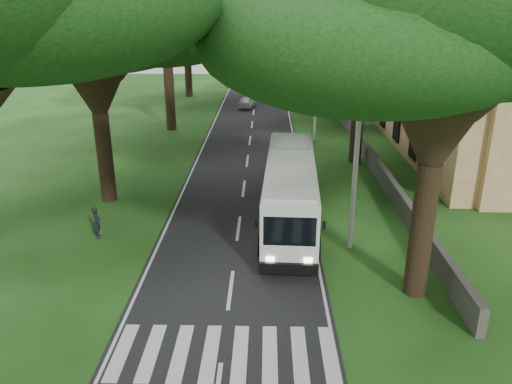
{
  "coord_description": "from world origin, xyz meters",
  "views": [
    {
      "loc": [
        1.44,
        -15.74,
        11.01
      ],
      "look_at": [
        0.92,
        7.63,
        2.2
      ],
      "focal_mm": 35.0,
      "sensor_mm": 36.0,
      "label": 1
    }
  ],
  "objects": [
    {
      "name": "ground",
      "position": [
        0.0,
        0.0,
        0.0
      ],
      "size": [
        140.0,
        140.0,
        0.0
      ],
      "primitive_type": "plane",
      "color": "#204413",
      "rests_on": "ground"
    },
    {
      "name": "road",
      "position": [
        0.0,
        25.0,
        0.01
      ],
      "size": [
        8.0,
        120.0,
        0.04
      ],
      "primitive_type": "cube",
      "color": "black",
      "rests_on": "ground"
    },
    {
      "name": "crosswalk",
      "position": [
        0.0,
        -2.0,
        0.0
      ],
      "size": [
        8.0,
        3.0,
        0.01
      ],
      "primitive_type": "cube",
      "color": "silver",
      "rests_on": "ground"
    },
    {
      "name": "property_wall",
      "position": [
        9.0,
        24.0,
        0.6
      ],
      "size": [
        0.35,
        50.0,
        1.2
      ],
      "primitive_type": "cube",
      "color": "#383533",
      "rests_on": "ground"
    },
    {
      "name": "church",
      "position": [
        17.86,
        21.55,
        4.91
      ],
      "size": [
        14.0,
        24.0,
        11.6
      ],
      "color": "tan",
      "rests_on": "ground"
    },
    {
      "name": "pole_near",
      "position": [
        5.5,
        6.0,
        4.18
      ],
      "size": [
        1.6,
        0.24,
        8.0
      ],
      "color": "gray",
      "rests_on": "ground"
    },
    {
      "name": "pole_mid",
      "position": [
        5.5,
        26.0,
        4.18
      ],
      "size": [
        1.6,
        0.24,
        8.0
      ],
      "color": "gray",
      "rests_on": "ground"
    },
    {
      "name": "pole_far",
      "position": [
        5.5,
        46.0,
        4.18
      ],
      "size": [
        1.6,
        0.24,
        8.0
      ],
      "color": "gray",
      "rests_on": "ground"
    },
    {
      "name": "tree_l_mida",
      "position": [
        -8.0,
        12.0,
        10.56
      ],
      "size": [
        15.35,
        15.35,
        13.9
      ],
      "color": "black",
      "rests_on": "ground"
    },
    {
      "name": "tree_r_near",
      "position": [
        7.5,
        2.0,
        11.05
      ],
      "size": [
        15.09,
        15.09,
        14.35
      ],
      "color": "black",
      "rests_on": "ground"
    },
    {
      "name": "tree_r_midb",
      "position": [
        7.5,
        38.0,
        10.48
      ],
      "size": [
        13.18,
        13.18,
        13.42
      ],
      "color": "black",
      "rests_on": "ground"
    },
    {
      "name": "coach_bus",
      "position": [
        2.7,
        8.95,
        1.9
      ],
      "size": [
        3.25,
        12.09,
        3.53
      ],
      "rotation": [
        0.0,
        0.0,
        -0.05
      ],
      "color": "silver",
      "rests_on": "ground"
    },
    {
      "name": "distant_car_a",
      "position": [
        -0.8,
        40.52,
        0.68
      ],
      "size": [
        2.22,
        4.03,
        1.3
      ],
      "primitive_type": "imported",
      "rotation": [
        0.0,
        0.0,
        2.95
      ],
      "color": "silver",
      "rests_on": "road"
    },
    {
      "name": "distant_car_b",
      "position": [
        -0.8,
        52.44,
        0.67
      ],
      "size": [
        2.18,
        4.1,
        1.28
      ],
      "primitive_type": "imported",
      "rotation": [
        0.0,
        0.0,
        -0.22
      ],
      "color": "navy",
      "rests_on": "road"
    },
    {
      "name": "distant_car_c",
      "position": [
        0.8,
        63.1,
        0.75
      ],
      "size": [
        2.08,
        5.0,
        1.45
      ],
      "primitive_type": "imported",
      "rotation": [
        0.0,
        0.0,
        3.15
      ],
      "color": "maroon",
      "rests_on": "road"
    },
    {
      "name": "pedestrian",
      "position": [
        -7.02,
        6.81,
        0.81
      ],
      "size": [
        0.51,
        0.67,
        1.63
      ],
      "primitive_type": "imported",
      "rotation": [
        0.0,
        0.0,
        1.8
      ],
      "color": "black",
      "rests_on": "ground"
    }
  ]
}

